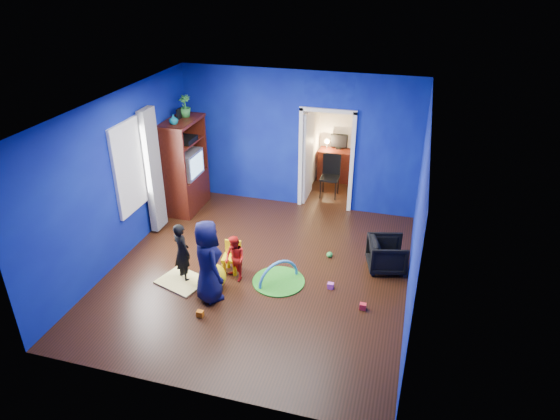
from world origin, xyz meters
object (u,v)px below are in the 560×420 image
(toddler_red, at_px, (235,259))
(vase, at_px, (173,119))
(tv_armoire, at_px, (185,166))
(kid_chair, at_px, (231,259))
(folding_chair, at_px, (330,177))
(study_desk, at_px, (337,165))
(armchair, at_px, (387,254))
(crt_tv, at_px, (187,164))
(child_navy, at_px, (208,261))
(play_mat, at_px, (279,281))
(child_black, at_px, (182,252))
(hopper_ball, at_px, (213,277))

(toddler_red, xyz_separation_m, vase, (-1.90, 1.92, 1.65))
(tv_armoire, xyz_separation_m, kid_chair, (1.75, -2.02, -0.73))
(folding_chair, bearing_deg, kid_chair, -107.22)
(vase, bearing_deg, study_desk, 43.37)
(armchair, xyz_separation_m, crt_tv, (-4.27, 1.22, 0.73))
(child_navy, bearing_deg, play_mat, -97.82)
(crt_tv, bearing_deg, child_navy, -59.61)
(child_navy, distance_m, vase, 3.32)
(child_black, distance_m, tv_armoire, 2.71)
(play_mat, bearing_deg, vase, 145.36)
(tv_armoire, relative_size, study_desk, 2.23)
(crt_tv, height_order, folding_chair, crt_tv)
(vase, bearing_deg, hopper_ball, -54.05)
(armchair, relative_size, study_desk, 0.72)
(child_navy, height_order, play_mat, child_navy)
(vase, bearing_deg, play_mat, -34.64)
(armchair, relative_size, hopper_ball, 1.46)
(hopper_ball, bearing_deg, vase, 125.95)
(tv_armoire, height_order, study_desk, tv_armoire)
(child_black, relative_size, vase, 5.49)
(crt_tv, bearing_deg, folding_chair, 26.72)
(child_navy, bearing_deg, kid_chair, -49.14)
(tv_armoire, bearing_deg, vase, -90.00)
(vase, distance_m, study_desk, 4.22)
(armchair, height_order, study_desk, study_desk)
(folding_chair, bearing_deg, play_mat, -93.07)
(child_navy, bearing_deg, toddler_red, -64.69)
(child_black, distance_m, hopper_ball, 0.66)
(armchair, xyz_separation_m, folding_chair, (-1.50, 2.61, 0.17))
(tv_armoire, height_order, hopper_ball, tv_armoire)
(child_black, height_order, toddler_red, child_black)
(tv_armoire, bearing_deg, child_navy, -59.00)
(kid_chair, distance_m, folding_chair, 3.59)
(toddler_red, height_order, tv_armoire, tv_armoire)
(armchair, xyz_separation_m, kid_chair, (-2.56, -0.81, -0.04))
(armchair, xyz_separation_m, tv_armoire, (-4.31, 1.22, 0.69))
(vase, xyz_separation_m, hopper_ball, (1.64, -2.26, -1.84))
(hopper_ball, bearing_deg, child_black, 169.65)
(vase, distance_m, hopper_ball, 3.34)
(crt_tv, height_order, hopper_ball, crt_tv)
(armchair, distance_m, child_black, 3.48)
(child_black, xyz_separation_m, folding_chair, (1.75, 3.85, -0.07))
(armchair, bearing_deg, tv_armoire, 59.99)
(child_navy, height_order, toddler_red, child_navy)
(play_mat, bearing_deg, hopper_ball, -155.75)
(child_black, distance_m, kid_chair, 0.85)
(kid_chair, bearing_deg, armchair, 10.71)
(armchair, relative_size, play_mat, 0.72)
(vase, height_order, play_mat, vase)
(child_black, height_order, kid_chair, child_black)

